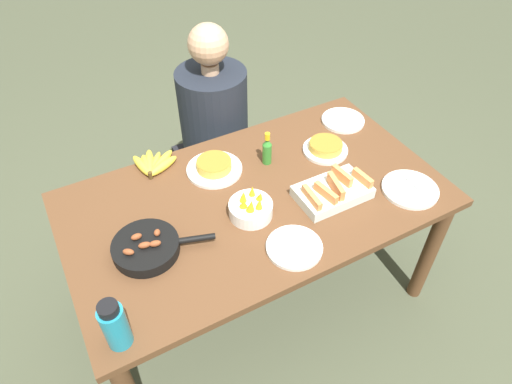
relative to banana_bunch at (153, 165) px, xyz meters
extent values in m
plane|color=#474C38|center=(0.32, -0.39, -0.74)|extent=(14.00, 14.00, 0.00)
cube|color=brown|center=(0.32, -0.39, -0.04)|extent=(1.61, 0.92, 0.03)
cylinder|color=brown|center=(1.07, -0.79, -0.40)|extent=(0.07, 0.07, 0.69)
cylinder|color=brown|center=(-0.43, 0.01, -0.40)|extent=(0.07, 0.07, 0.69)
cylinder|color=brown|center=(1.07, 0.01, -0.40)|extent=(0.07, 0.07, 0.69)
ellipsoid|color=yellow|center=(0.04, -0.03, 0.00)|extent=(0.17, 0.11, 0.04)
ellipsoid|color=yellow|center=(0.03, -0.01, 0.00)|extent=(0.18, 0.16, 0.04)
ellipsoid|color=yellow|center=(0.01, 0.00, 0.00)|extent=(0.12, 0.16, 0.03)
ellipsoid|color=yellow|center=(-0.01, 0.02, 0.00)|extent=(0.09, 0.19, 0.04)
ellipsoid|color=yellow|center=(-0.03, 0.01, 0.00)|extent=(0.05, 0.16, 0.04)
ellipsoid|color=yellow|center=(-0.05, 0.01, 0.00)|extent=(0.07, 0.17, 0.04)
cylinder|color=#4C3819|center=(-0.03, -0.06, 0.00)|extent=(0.02, 0.02, 0.04)
cube|color=silver|center=(0.61, -0.54, 0.01)|extent=(0.31, 0.19, 0.05)
cube|color=#ED8E4C|center=(0.49, -0.56, 0.05)|extent=(0.03, 0.13, 0.04)
cube|color=#ED8E4C|center=(0.55, -0.57, 0.05)|extent=(0.04, 0.13, 0.05)
cube|color=#ED8E4C|center=(0.61, -0.56, 0.05)|extent=(0.05, 0.14, 0.05)
cube|color=#ED8E4C|center=(0.67, -0.52, 0.05)|extent=(0.03, 0.12, 0.05)
cube|color=#ED8E4C|center=(0.74, -0.57, 0.05)|extent=(0.03, 0.11, 0.04)
cylinder|color=black|center=(-0.19, -0.46, -0.01)|extent=(0.25, 0.25, 0.01)
cylinder|color=black|center=(-0.19, -0.46, 0.01)|extent=(0.25, 0.25, 0.04)
cylinder|color=black|center=(0.00, -0.52, 0.02)|extent=(0.14, 0.07, 0.02)
ellipsoid|color=brown|center=(-0.25, -0.48, 0.05)|extent=(0.05, 0.05, 0.03)
ellipsoid|color=brown|center=(-0.13, -0.44, 0.04)|extent=(0.04, 0.04, 0.03)
ellipsoid|color=brown|center=(-0.19, -0.48, 0.05)|extent=(0.05, 0.04, 0.03)
ellipsoid|color=brown|center=(-0.21, -0.42, 0.05)|extent=(0.04, 0.03, 0.03)
ellipsoid|color=brown|center=(-0.16, -0.49, 0.05)|extent=(0.05, 0.03, 0.03)
cylinder|color=white|center=(0.76, -0.28, -0.01)|extent=(0.21, 0.21, 0.02)
cylinder|color=gold|center=(0.76, -0.28, 0.01)|extent=(0.16, 0.16, 0.03)
cylinder|color=#AB7427|center=(0.76, -0.28, 0.03)|extent=(0.15, 0.15, 0.00)
cylinder|color=white|center=(0.24, -0.15, -0.01)|extent=(0.25, 0.25, 0.02)
cylinder|color=gold|center=(0.24, -0.15, 0.02)|extent=(0.16, 0.16, 0.04)
cylinder|color=#AB7427|center=(0.24, -0.15, 0.04)|extent=(0.16, 0.16, 0.00)
cylinder|color=white|center=(0.32, -0.71, -0.01)|extent=(0.22, 0.22, 0.02)
cylinder|color=#B2B2B7|center=(0.29, -0.72, 0.00)|extent=(0.07, 0.10, 0.01)
cube|color=#B2B2B7|center=(0.33, -0.65, 0.00)|extent=(0.04, 0.05, 0.00)
cylinder|color=white|center=(0.98, -0.12, -0.01)|extent=(0.22, 0.22, 0.02)
cylinder|color=#B2B2B7|center=(0.98, -0.09, 0.00)|extent=(0.05, 0.12, 0.01)
cube|color=#B2B2B7|center=(1.01, -0.17, 0.00)|extent=(0.04, 0.05, 0.00)
cylinder|color=white|center=(0.93, -0.68, -0.01)|extent=(0.24, 0.24, 0.02)
cylinder|color=#B2B2B7|center=(0.95, -0.65, 0.00)|extent=(0.01, 0.12, 0.01)
cube|color=#B2B2B7|center=(0.95, -0.74, 0.00)|extent=(0.02, 0.05, 0.00)
cylinder|color=white|center=(0.25, -0.47, 0.01)|extent=(0.18, 0.18, 0.06)
cone|color=#F4A819|center=(0.30, -0.47, 0.06)|extent=(0.03, 0.04, 0.06)
cone|color=#F4A819|center=(0.28, -0.43, 0.06)|extent=(0.04, 0.04, 0.05)
cone|color=#F4A819|center=(0.24, -0.44, 0.06)|extent=(0.05, 0.05, 0.06)
cone|color=#F4A819|center=(0.22, -0.47, 0.06)|extent=(0.04, 0.05, 0.05)
cone|color=#F4A819|center=(0.24, -0.50, 0.07)|extent=(0.06, 0.05, 0.06)
cone|color=#F4A819|center=(0.28, -0.50, 0.06)|extent=(0.05, 0.05, 0.05)
cylinder|color=teal|center=(-0.38, -0.77, 0.07)|extent=(0.08, 0.08, 0.17)
cylinder|color=black|center=(-0.38, -0.77, 0.17)|extent=(0.06, 0.06, 0.03)
cylinder|color=#337F2D|center=(0.48, -0.21, 0.03)|extent=(0.04, 0.04, 0.10)
cone|color=#337F2D|center=(0.48, -0.21, 0.10)|extent=(0.04, 0.04, 0.03)
cylinder|color=gold|center=(0.48, -0.21, 0.13)|extent=(0.02, 0.02, 0.03)
cube|color=black|center=(0.45, 0.32, -0.54)|extent=(0.41, 0.41, 0.39)
cylinder|color=#1E232D|center=(0.45, 0.32, -0.08)|extent=(0.37, 0.37, 0.54)
cylinder|color=tan|center=(0.45, 0.32, 0.22)|extent=(0.09, 0.09, 0.05)
sphere|color=tan|center=(0.45, 0.32, 0.34)|extent=(0.20, 0.20, 0.20)
camera|label=1|loc=(-0.34, -1.61, 1.35)|focal=32.00mm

